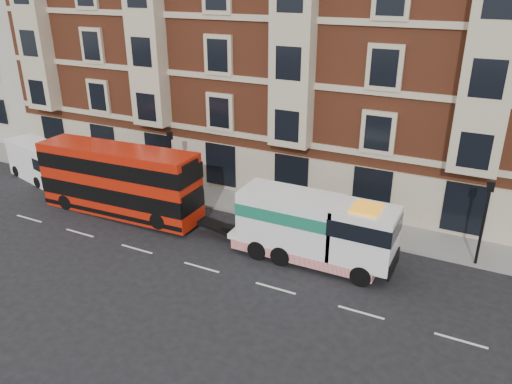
# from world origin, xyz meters

# --- Properties ---
(ground) EXTENTS (120.00, 120.00, 0.00)m
(ground) POSITION_xyz_m (0.00, 0.00, 0.00)
(ground) COLOR black
(ground) RESTS_ON ground
(sidewalk) EXTENTS (90.00, 3.00, 0.15)m
(sidewalk) POSITION_xyz_m (0.00, 7.50, 0.07)
(sidewalk) COLOR slate
(sidewalk) RESTS_ON ground
(victorian_terrace) EXTENTS (45.00, 12.00, 20.40)m
(victorian_terrace) POSITION_xyz_m (0.50, 15.00, 10.07)
(victorian_terrace) COLOR brown
(victorian_terrace) RESTS_ON ground
(lamp_post_west) EXTENTS (0.35, 0.15, 4.35)m
(lamp_post_west) POSITION_xyz_m (-6.00, 6.20, 2.68)
(lamp_post_west) COLOR black
(lamp_post_west) RESTS_ON sidewalk
(lamp_post_east) EXTENTS (0.35, 0.15, 4.35)m
(lamp_post_east) POSITION_xyz_m (12.00, 6.20, 2.68)
(lamp_post_east) COLOR black
(lamp_post_east) RESTS_ON sidewalk
(double_decker_bus) EXTENTS (10.29, 2.36, 4.16)m
(double_decker_bus) POSITION_xyz_m (-7.53, 3.03, 2.21)
(double_decker_bus) COLOR red
(double_decker_bus) RESTS_ON ground
(tow_truck) EXTENTS (8.24, 2.43, 3.43)m
(tow_truck) POSITION_xyz_m (4.52, 3.03, 1.82)
(tow_truck) COLOR white
(tow_truck) RESTS_ON ground
(box_van) EXTENTS (5.33, 3.21, 2.59)m
(box_van) POSITION_xyz_m (-16.63, 5.00, 1.28)
(box_van) COLOR white
(box_van) RESTS_ON ground
(pedestrian) EXTENTS (0.65, 0.64, 1.51)m
(pedestrian) POSITION_xyz_m (-7.85, 6.15, 0.90)
(pedestrian) COLOR #1C2438
(pedestrian) RESTS_ON sidewalk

